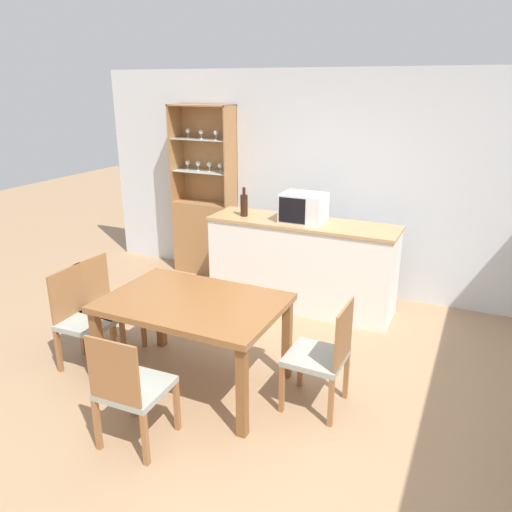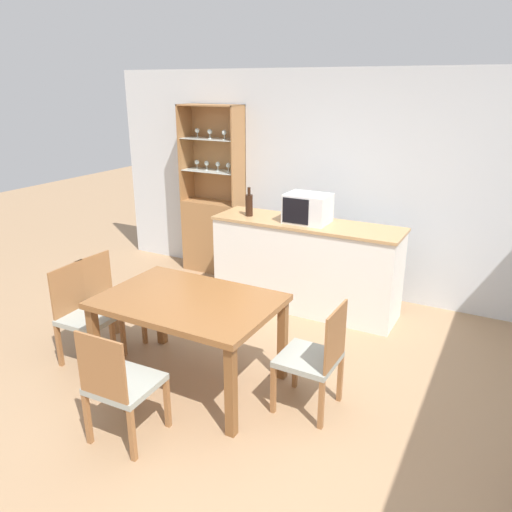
{
  "view_description": "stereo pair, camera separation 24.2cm",
  "coord_description": "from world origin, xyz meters",
  "px_view_note": "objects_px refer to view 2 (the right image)",
  "views": [
    {
      "loc": [
        1.33,
        -2.96,
        2.39
      ],
      "look_at": [
        -0.53,
        1.01,
        0.86
      ],
      "focal_mm": 35.0,
      "sensor_mm": 36.0,
      "label": 1
    },
    {
      "loc": [
        1.55,
        -2.85,
        2.39
      ],
      "look_at": [
        -0.53,
        1.01,
        0.86
      ],
      "focal_mm": 35.0,
      "sensor_mm": 36.0,
      "label": 2
    }
  ],
  "objects_px": {
    "dining_chair_side_left_near": "(85,315)",
    "dining_chair_side_right_far": "(314,358)",
    "display_cabinet": "(214,224)",
    "microwave": "(308,208)",
    "wine_bottle": "(249,205)",
    "dining_table": "(189,309)",
    "dining_chair_side_left_far": "(108,303)",
    "dining_chair_head_near": "(121,385)"
  },
  "relations": [
    {
      "from": "display_cabinet",
      "to": "dining_chair_head_near",
      "type": "xyz_separation_m",
      "value": [
        1.28,
        -3.16,
        -0.19
      ]
    },
    {
      "from": "dining_chair_side_right_far",
      "to": "display_cabinet",
      "type": "bearing_deg",
      "value": 47.31
    },
    {
      "from": "display_cabinet",
      "to": "dining_table",
      "type": "height_order",
      "value": "display_cabinet"
    },
    {
      "from": "dining_chair_head_near",
      "to": "dining_chair_side_right_far",
      "type": "height_order",
      "value": "same"
    },
    {
      "from": "dining_chair_side_right_far",
      "to": "wine_bottle",
      "type": "xyz_separation_m",
      "value": [
        -1.46,
        1.63,
        0.67
      ]
    },
    {
      "from": "dining_chair_side_left_near",
      "to": "microwave",
      "type": "distance_m",
      "value": 2.45
    },
    {
      "from": "display_cabinet",
      "to": "dining_chair_side_left_near",
      "type": "relative_size",
      "value": 2.43
    },
    {
      "from": "dining_chair_side_left_far",
      "to": "microwave",
      "type": "xyz_separation_m",
      "value": [
        1.29,
        1.68,
        0.7
      ]
    },
    {
      "from": "dining_chair_side_left_far",
      "to": "dining_chair_head_near",
      "type": "distance_m",
      "value": 1.41
    },
    {
      "from": "dining_table",
      "to": "display_cabinet",
      "type": "bearing_deg",
      "value": 118.53
    },
    {
      "from": "dining_table",
      "to": "dining_chair_side_left_far",
      "type": "relative_size",
      "value": 1.59
    },
    {
      "from": "microwave",
      "to": "dining_chair_side_left_far",
      "type": "bearing_deg",
      "value": -127.49
    },
    {
      "from": "wine_bottle",
      "to": "microwave",
      "type": "bearing_deg",
      "value": 4.55
    },
    {
      "from": "dining_chair_head_near",
      "to": "dining_chair_side_left_far",
      "type": "bearing_deg",
      "value": 135.23
    },
    {
      "from": "dining_chair_side_right_far",
      "to": "dining_chair_side_left_far",
      "type": "bearing_deg",
      "value": 90.88
    },
    {
      "from": "dining_chair_side_left_near",
      "to": "dining_chair_side_left_far",
      "type": "bearing_deg",
      "value": 177.69
    },
    {
      "from": "dining_chair_side_left_near",
      "to": "dining_chair_side_right_far",
      "type": "distance_m",
      "value": 2.09
    },
    {
      "from": "dining_chair_side_right_far",
      "to": "wine_bottle",
      "type": "height_order",
      "value": "wine_bottle"
    },
    {
      "from": "dining_table",
      "to": "wine_bottle",
      "type": "xyz_separation_m",
      "value": [
        -0.42,
        1.77,
        0.44
      ]
    },
    {
      "from": "dining_chair_side_left_near",
      "to": "wine_bottle",
      "type": "distance_m",
      "value": 2.12
    },
    {
      "from": "display_cabinet",
      "to": "dining_chair_side_left_far",
      "type": "height_order",
      "value": "display_cabinet"
    },
    {
      "from": "dining_table",
      "to": "dining_chair_side_left_far",
      "type": "xyz_separation_m",
      "value": [
        -1.03,
        0.15,
        -0.23
      ]
    },
    {
      "from": "dining_chair_side_left_near",
      "to": "wine_bottle",
      "type": "relative_size",
      "value": 2.74
    },
    {
      "from": "display_cabinet",
      "to": "microwave",
      "type": "height_order",
      "value": "display_cabinet"
    },
    {
      "from": "dining_chair_head_near",
      "to": "microwave",
      "type": "distance_m",
      "value": 2.73
    },
    {
      "from": "display_cabinet",
      "to": "dining_chair_side_right_far",
      "type": "height_order",
      "value": "display_cabinet"
    },
    {
      "from": "dining_chair_side_left_near",
      "to": "dining_chair_side_right_far",
      "type": "relative_size",
      "value": 1.0
    },
    {
      "from": "dining_chair_side_left_near",
      "to": "wine_bottle",
      "type": "bearing_deg",
      "value": 160.03
    },
    {
      "from": "dining_table",
      "to": "microwave",
      "type": "height_order",
      "value": "microwave"
    },
    {
      "from": "dining_chair_head_near",
      "to": "microwave",
      "type": "xyz_separation_m",
      "value": [
        0.25,
        2.63,
        0.7
      ]
    },
    {
      "from": "dining_chair_side_left_far",
      "to": "wine_bottle",
      "type": "bearing_deg",
      "value": 162.91
    },
    {
      "from": "display_cabinet",
      "to": "dining_chair_head_near",
      "type": "bearing_deg",
      "value": -67.97
    },
    {
      "from": "dining_chair_head_near",
      "to": "dining_chair_side_right_far",
      "type": "distance_m",
      "value": 1.4
    },
    {
      "from": "display_cabinet",
      "to": "wine_bottle",
      "type": "bearing_deg",
      "value": -34.2
    },
    {
      "from": "dining_chair_side_left_far",
      "to": "dining_chair_side_right_far",
      "type": "xyz_separation_m",
      "value": [
        2.07,
        -0.0,
        0.0
      ]
    },
    {
      "from": "microwave",
      "to": "display_cabinet",
      "type": "bearing_deg",
      "value": 161.02
    },
    {
      "from": "dining_chair_side_left_near",
      "to": "display_cabinet",
      "type": "bearing_deg",
      "value": -176.74
    },
    {
      "from": "dining_chair_head_near",
      "to": "wine_bottle",
      "type": "bearing_deg",
      "value": 97.33
    },
    {
      "from": "display_cabinet",
      "to": "wine_bottle",
      "type": "height_order",
      "value": "display_cabinet"
    },
    {
      "from": "dining_chair_head_near",
      "to": "dining_chair_side_right_far",
      "type": "relative_size",
      "value": 1.0
    },
    {
      "from": "dining_chair_side_left_far",
      "to": "dining_chair_head_near",
      "type": "relative_size",
      "value": 1.0
    },
    {
      "from": "display_cabinet",
      "to": "dining_chair_side_left_far",
      "type": "distance_m",
      "value": 2.22
    }
  ]
}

